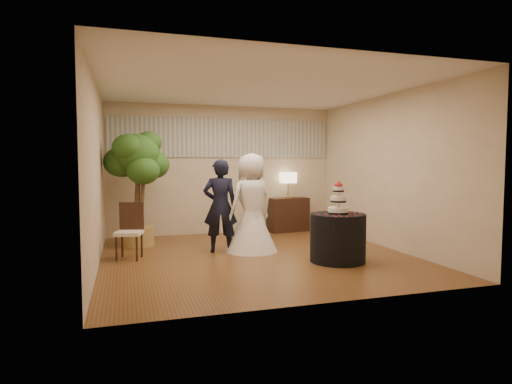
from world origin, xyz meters
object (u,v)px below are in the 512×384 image
object	(u,v)px
wedding_cake	(338,197)
table_lamp	(288,185)
console	(288,215)
groom	(220,206)
side_chair	(129,231)
bride	(251,202)
ficus_tree	(137,187)
cake_table	(338,238)

from	to	relation	value
wedding_cake	table_lamp	xyz separation A→B (m)	(0.33, 3.01, 0.04)
wedding_cake	console	distance (m)	3.09
table_lamp	console	bearing A→B (deg)	0.00
groom	side_chair	size ratio (longest dim) A/B	1.78
groom	bride	bearing A→B (deg)	-175.69
bride	wedding_cake	bearing A→B (deg)	114.42
groom	console	bearing A→B (deg)	-125.60
groom	table_lamp	bearing A→B (deg)	-125.60
console	groom	bearing A→B (deg)	-146.71
wedding_cake	ficus_tree	bearing A→B (deg)	143.29
console	ficus_tree	distance (m)	3.48
wedding_cake	ficus_tree	size ratio (longest dim) A/B	0.23
cake_table	table_lamp	size ratio (longest dim) A/B	1.50
console	ficus_tree	size ratio (longest dim) A/B	0.42
cake_table	table_lamp	xyz separation A→B (m)	(0.33, 3.01, 0.67)
console	ficus_tree	bearing A→B (deg)	-175.43
ficus_tree	cake_table	bearing A→B (deg)	-36.71
groom	console	world-z (taller)	groom
groom	bride	xyz separation A→B (m)	(0.54, -0.08, 0.05)
cake_table	console	bearing A→B (deg)	83.70
wedding_cake	ficus_tree	distance (m)	3.72
table_lamp	ficus_tree	size ratio (longest dim) A/B	0.26
console	side_chair	distance (m)	3.95
ficus_tree	side_chair	world-z (taller)	ficus_tree
side_chair	bride	bearing A→B (deg)	16.41
table_lamp	ficus_tree	bearing A→B (deg)	-166.68
groom	table_lamp	world-z (taller)	groom
console	side_chair	xyz separation A→B (m)	(-3.48, -1.86, 0.07)
groom	console	xyz separation A→B (m)	(1.95, 1.76, -0.43)
groom	table_lamp	size ratio (longest dim) A/B	2.80
ficus_tree	bride	bearing A→B (deg)	-28.90
cake_table	side_chair	world-z (taller)	side_chair
table_lamp	ficus_tree	distance (m)	3.41
console	table_lamp	size ratio (longest dim) A/B	1.58
side_chair	ficus_tree	bearing A→B (deg)	96.81
ficus_tree	side_chair	distance (m)	1.27
bride	console	distance (m)	2.36
groom	bride	world-z (taller)	bride
cake_table	ficus_tree	distance (m)	3.79
groom	wedding_cake	world-z (taller)	groom
console	ficus_tree	world-z (taller)	ficus_tree
groom	table_lamp	distance (m)	2.64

